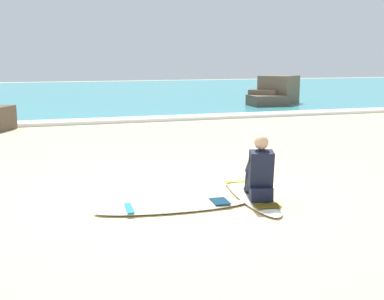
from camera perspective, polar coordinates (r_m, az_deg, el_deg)
name	(u,v)px	position (r m, az deg, el deg)	size (l,w,h in m)	color
ground_plane	(172,195)	(7.77, -2.30, -5.20)	(80.00, 80.00, 0.00)	beige
sea	(67,94)	(30.30, -14.31, 6.35)	(80.00, 28.00, 0.10)	teal
breaking_foam	(96,121)	(16.71, -11.01, 3.31)	(80.00, 0.90, 0.11)	white
surfboard_main	(251,194)	(7.73, 6.83, -5.07)	(0.82, 2.41, 0.08)	#EFE5C6
surfer_seated	(260,174)	(7.32, 7.86, -2.76)	(0.51, 0.76, 0.95)	black
surfboard_spare_near	(173,207)	(7.03, -2.25, -6.61)	(2.22, 0.65, 0.08)	#EFE5C6
rock_outcrop_distant	(274,94)	(22.31, 9.45, 6.38)	(2.82, 2.50, 1.35)	brown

